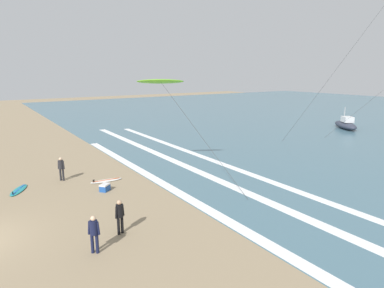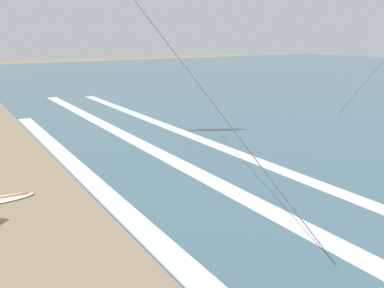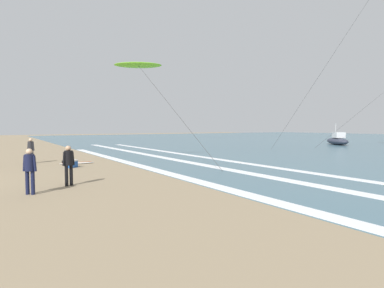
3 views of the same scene
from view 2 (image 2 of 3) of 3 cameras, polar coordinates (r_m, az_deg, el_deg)
wave_foam_shoreline at (r=8.25m, az=-1.13°, el=-18.53°), size 36.04×0.68×0.01m
wave_foam_mid_break at (r=10.31m, az=15.02°, el=-11.53°), size 50.96×0.72×0.01m
wave_foam_outer_break at (r=12.88m, az=19.70°, el=-6.24°), size 46.53×0.66×0.01m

